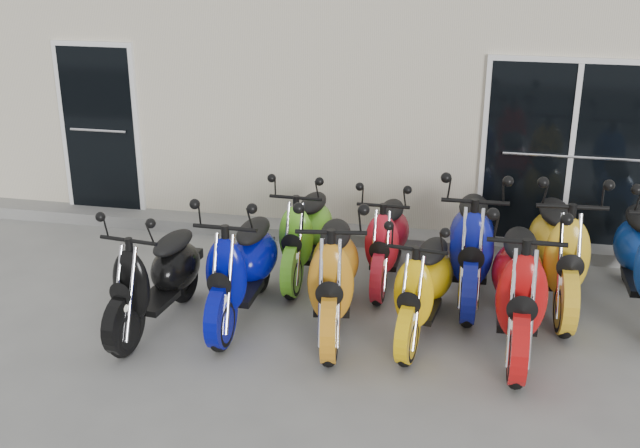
# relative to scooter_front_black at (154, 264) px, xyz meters

# --- Properties ---
(ground) EXTENTS (80.00, 80.00, 0.00)m
(ground) POSITION_rel_scooter_front_black_xyz_m (1.38, 0.52, -0.66)
(ground) COLOR gray
(ground) RESTS_ON ground
(building) EXTENTS (14.00, 6.00, 3.20)m
(building) POSITION_rel_scooter_front_black_xyz_m (1.38, 5.72, 0.94)
(building) COLOR beige
(building) RESTS_ON ground
(front_step) EXTENTS (14.00, 0.40, 0.15)m
(front_step) POSITION_rel_scooter_front_black_xyz_m (1.38, 2.54, -0.58)
(front_step) COLOR gray
(front_step) RESTS_ON ground
(door_left) EXTENTS (1.07, 0.08, 2.22)m
(door_left) POSITION_rel_scooter_front_black_xyz_m (-1.82, 2.69, 0.60)
(door_left) COLOR black
(door_left) RESTS_ON front_step
(door_right) EXTENTS (2.02, 0.08, 2.22)m
(door_right) POSITION_rel_scooter_front_black_xyz_m (3.98, 2.69, 0.60)
(door_right) COLOR black
(door_right) RESTS_ON front_step
(scooter_front_black) EXTENTS (0.85, 1.84, 1.31)m
(scooter_front_black) POSITION_rel_scooter_front_black_xyz_m (0.00, 0.00, 0.00)
(scooter_front_black) COLOR black
(scooter_front_black) RESTS_ON ground
(scooter_front_blue) EXTENTS (0.71, 1.90, 1.40)m
(scooter_front_blue) POSITION_rel_scooter_front_black_xyz_m (0.76, 0.33, 0.04)
(scooter_front_blue) COLOR #04098D
(scooter_front_blue) RESTS_ON ground
(scooter_front_orange_a) EXTENTS (0.99, 2.06, 1.46)m
(scooter_front_orange_a) POSITION_rel_scooter_front_black_xyz_m (1.68, 0.30, 0.08)
(scooter_front_orange_a) COLOR orange
(scooter_front_orange_a) RESTS_ON ground
(scooter_front_orange_b) EXTENTS (0.86, 1.81, 1.29)m
(scooter_front_orange_b) POSITION_rel_scooter_front_black_xyz_m (2.54, 0.35, -0.01)
(scooter_front_orange_b) COLOR yellow
(scooter_front_orange_b) RESTS_ON ground
(scooter_front_red) EXTENTS (0.76, 2.07, 1.53)m
(scooter_front_red) POSITION_rel_scooter_front_black_xyz_m (3.41, 0.32, 0.11)
(scooter_front_red) COLOR #B70F0F
(scooter_front_red) RESTS_ON ground
(scooter_back_green) EXTENTS (0.67, 1.77, 1.30)m
(scooter_back_green) POSITION_rel_scooter_front_black_xyz_m (1.16, 1.44, -0.00)
(scooter_back_green) COLOR #6CD52B
(scooter_back_green) RESTS_ON ground
(scooter_back_red) EXTENTS (0.63, 1.71, 1.26)m
(scooter_back_red) POSITION_rel_scooter_front_black_xyz_m (2.05, 1.47, -0.03)
(scooter_back_red) COLOR red
(scooter_back_red) RESTS_ON ground
(scooter_back_blue) EXTENTS (0.77, 2.04, 1.50)m
(scooter_back_blue) POSITION_rel_scooter_front_black_xyz_m (2.95, 1.31, 0.09)
(scooter_back_blue) COLOR #0F1796
(scooter_back_blue) RESTS_ON ground
(scooter_back_yellow) EXTENTS (0.88, 2.11, 1.52)m
(scooter_back_yellow) POSITION_rel_scooter_front_black_xyz_m (3.82, 1.29, 0.11)
(scooter_back_yellow) COLOR gold
(scooter_back_yellow) RESTS_ON ground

